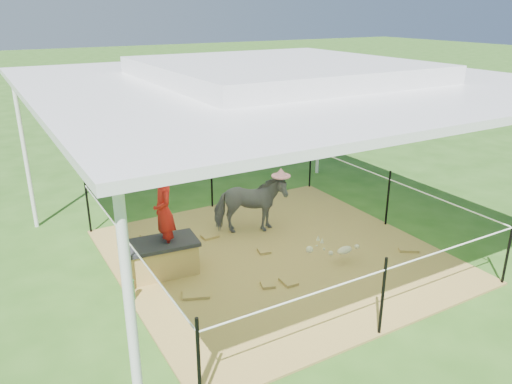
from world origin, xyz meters
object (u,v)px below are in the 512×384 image
distant_person (221,115)px  picnic_table_far (255,103)px  picnic_table_near (198,124)px  green_bottle (132,290)px  straw_bale (160,260)px  pony (250,205)px  foal (345,249)px  woman (163,204)px  trash_barrel (271,125)px

distant_person → picnic_table_far: bearing=-159.9°
picnic_table_near → green_bottle: bearing=-107.7°
straw_bale → distant_person: (4.33, 6.85, 0.39)m
pony → foal: bearing=-136.3°
green_bottle → picnic_table_far: size_ratio=0.15×
straw_bale → picnic_table_near: bearing=62.5°
woman → trash_barrel: bearing=143.5°
straw_bale → distant_person: size_ratio=0.77×
foal → woman: bearing=148.9°
trash_barrel → picnic_table_near: bearing=139.2°
woman → picnic_table_near: size_ratio=0.73×
woman → foal: woman is taller
picnic_table_far → pony: bearing=-120.2°
trash_barrel → green_bottle: bearing=-133.5°
pony → foal: (0.68, -1.61, -0.27)m
distant_person → foal: bearing=53.5°
straw_bale → foal: foal is taller
trash_barrel → picnic_table_near: (-1.65, 1.43, -0.08)m
straw_bale → distant_person: 8.11m
green_bottle → picnic_table_near: size_ratio=0.17×
woman → green_bottle: 1.19m
straw_bale → foal: 2.66m
straw_bale → picnic_table_near: 8.23m
distant_person → woman: bearing=35.2°
woman → distant_person: 8.06m
woman → green_bottle: size_ratio=4.32×
trash_barrel → foal: bearing=-113.5°
straw_bale → pony: 1.88m
green_bottle → distant_person: distant_person is taller
trash_barrel → pony: bearing=-124.7°
straw_bale → pony: bearing=17.9°
picnic_table_far → distant_person: bearing=-136.6°
woman → picnic_table_near: (3.70, 7.30, -0.72)m
trash_barrel → distant_person: 1.50m
picnic_table_near → picnic_table_far: bearing=43.8°
picnic_table_near → pony: bearing=-95.1°
green_bottle → picnic_table_far: 12.17m
green_bottle → pony: (2.32, 1.02, 0.36)m
green_bottle → foal: 3.05m
straw_bale → green_bottle: 0.72m
picnic_table_near → straw_bale: bearing=-105.9°
picnic_table_near → picnic_table_far: (3.04, 1.91, 0.04)m
straw_bale → picnic_table_far: size_ratio=0.54×
pony → picnic_table_near: bearing=4.2°
straw_bale → trash_barrel: 8.01m
woman → straw_bale: bearing=-84.2°
trash_barrel → distant_person: (-1.12, 0.98, 0.22)m
pony → trash_barrel: size_ratio=1.40×
foal → trash_barrel: trash_barrel is taller
pony → picnic_table_near: 7.03m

